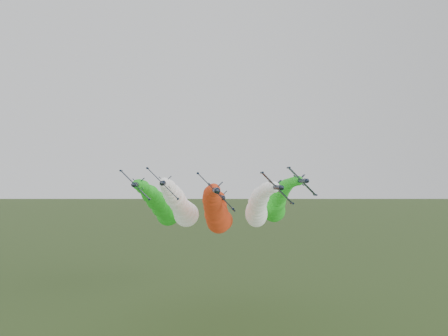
{
  "coord_description": "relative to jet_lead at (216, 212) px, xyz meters",
  "views": [
    {
      "loc": [
        -9.5,
        -92.96,
        44.14
      ],
      "look_at": [
        -1.9,
        -2.37,
        46.56
      ],
      "focal_mm": 35.0,
      "sensor_mm": 36.0,
      "label": 1
    }
  ],
  "objects": [
    {
      "name": "jet_lead",
      "position": [
        0.0,
        0.0,
        0.0
      ],
      "size": [
        11.42,
        63.39,
        17.38
      ],
      "rotation": [
        0.0,
        0.79,
        0.0
      ],
      "color": "black",
      "rests_on": "ground"
    },
    {
      "name": "jet_inner_right",
      "position": [
        12.88,
        9.88,
        0.46
      ],
      "size": [
        11.07,
        63.03,
        17.02
      ],
      "rotation": [
        0.0,
        0.79,
        0.0
      ],
      "color": "black",
      "rests_on": "ground"
    },
    {
      "name": "jet_outer_left",
      "position": [
        -15.82,
        18.9,
        0.78
      ],
      "size": [
        11.77,
        63.73,
        17.72
      ],
      "rotation": [
        0.0,
        0.79,
        0.0
      ],
      "color": "black",
      "rests_on": "ground"
    },
    {
      "name": "jet_inner_left",
      "position": [
        -9.55,
        13.0,
        0.95
      ],
      "size": [
        11.87,
        63.83,
        17.82
      ],
      "rotation": [
        0.0,
        0.79,
        0.0
      ],
      "color": "black",
      "rests_on": "ground"
    },
    {
      "name": "jet_trail",
      "position": [
        3.34,
        28.52,
        -2.31
      ],
      "size": [
        11.67,
        63.63,
        17.62
      ],
      "rotation": [
        0.0,
        0.79,
        0.0
      ],
      "color": "black",
      "rests_on": "ground"
    },
    {
      "name": "jet_outer_right",
      "position": [
        20.84,
        21.5,
        1.36
      ],
      "size": [
        11.78,
        63.75,
        17.74
      ],
      "rotation": [
        0.0,
        0.79,
        0.0
      ],
      "color": "black",
      "rests_on": "ground"
    }
  ]
}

